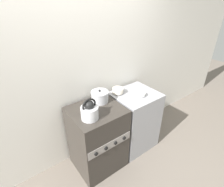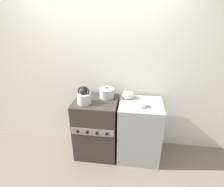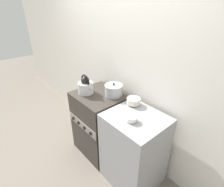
{
  "view_description": "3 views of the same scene",
  "coord_description": "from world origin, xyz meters",
  "px_view_note": "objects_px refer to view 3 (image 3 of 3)",
  "views": [
    {
      "loc": [
        -0.88,
        -1.2,
        2.11
      ],
      "look_at": [
        0.27,
        0.32,
        1.03
      ],
      "focal_mm": 28.0,
      "sensor_mm": 36.0,
      "label": 1
    },
    {
      "loc": [
        0.54,
        -1.92,
        2.04
      ],
      "look_at": [
        0.24,
        0.29,
        1.04
      ],
      "focal_mm": 28.0,
      "sensor_mm": 36.0,
      "label": 2
    },
    {
      "loc": [
        1.6,
        -0.88,
        1.97
      ],
      "look_at": [
        0.25,
        0.29,
        1.02
      ],
      "focal_mm": 28.0,
      "sensor_mm": 36.0,
      "label": 3
    }
  ],
  "objects_px": {
    "cooking_pot": "(114,90)",
    "enamel_bowl": "(133,101)",
    "small_ceramic_bowl": "(132,119)",
    "kettle": "(86,86)",
    "stove": "(100,123)"
  },
  "relations": [
    {
      "from": "stove",
      "to": "small_ceramic_bowl",
      "type": "bearing_deg",
      "value": -8.17
    },
    {
      "from": "cooking_pot",
      "to": "small_ceramic_bowl",
      "type": "bearing_deg",
      "value": -23.01
    },
    {
      "from": "stove",
      "to": "kettle",
      "type": "distance_m",
      "value": 0.58
    },
    {
      "from": "cooking_pot",
      "to": "enamel_bowl",
      "type": "distance_m",
      "value": 0.32
    },
    {
      "from": "kettle",
      "to": "cooking_pot",
      "type": "bearing_deg",
      "value": 39.06
    },
    {
      "from": "stove",
      "to": "cooking_pot",
      "type": "height_order",
      "value": "cooking_pot"
    },
    {
      "from": "kettle",
      "to": "small_ceramic_bowl",
      "type": "distance_m",
      "value": 0.81
    },
    {
      "from": "kettle",
      "to": "stove",
      "type": "bearing_deg",
      "value": 36.12
    },
    {
      "from": "cooking_pot",
      "to": "kettle",
      "type": "bearing_deg",
      "value": -140.94
    },
    {
      "from": "stove",
      "to": "cooking_pot",
      "type": "distance_m",
      "value": 0.56
    },
    {
      "from": "enamel_bowl",
      "to": "stove",
      "type": "bearing_deg",
      "value": -161.45
    },
    {
      "from": "cooking_pot",
      "to": "small_ceramic_bowl",
      "type": "height_order",
      "value": "cooking_pot"
    },
    {
      "from": "stove",
      "to": "enamel_bowl",
      "type": "distance_m",
      "value": 0.7
    },
    {
      "from": "stove",
      "to": "enamel_bowl",
      "type": "height_order",
      "value": "enamel_bowl"
    },
    {
      "from": "stove",
      "to": "kettle",
      "type": "relative_size",
      "value": 3.63
    }
  ]
}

